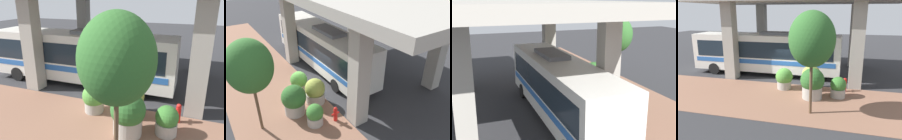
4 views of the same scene
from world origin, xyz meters
TOP-DOWN VIEW (x-y plane):
  - ground_plane at (0.00, 0.00)m, footprint 80.00×80.00m
  - sidewalk_strip at (-3.00, 0.00)m, footprint 6.00×40.00m
  - bus at (2.33, 2.54)m, footprint 2.71×12.71m
  - fire_hydrant at (-0.60, -4.22)m, footprint 0.50×0.24m
  - planter_front at (-2.34, -2.22)m, footprint 1.53×1.53m
  - planter_middle at (-0.72, -1.91)m, footprint 1.34×1.34m
  - planter_back at (-1.75, -3.81)m, footprint 1.01×1.01m
  - planter_extra at (-1.03, -0.01)m, footprint 1.22×1.22m
  - street_tree_near at (-4.50, -2.45)m, footprint 2.37×2.37m

SIDE VIEW (x-z plane):
  - ground_plane at x=0.00m, z-range 0.00..0.00m
  - sidewalk_strip at x=-3.00m, z-range 0.00..0.02m
  - fire_hydrant at x=-0.60m, z-range 0.00..0.99m
  - planter_back at x=-1.75m, z-range -0.01..1.35m
  - planter_extra at x=-1.03m, z-range 0.00..1.51m
  - planter_middle at x=-0.72m, z-range -0.02..1.73m
  - planter_front at x=-2.34m, z-range 0.01..1.98m
  - bus at x=2.33m, z-range 0.16..3.88m
  - street_tree_near at x=-4.50m, z-range 1.29..6.76m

